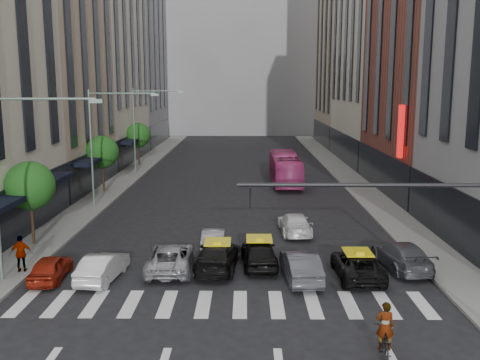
{
  "coord_description": "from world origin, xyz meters",
  "views": [
    {
      "loc": [
        0.83,
        -20.6,
        9.48
      ],
      "look_at": [
        0.51,
        10.13,
        4.0
      ],
      "focal_mm": 40.0,
      "sensor_mm": 36.0,
      "label": 1
    }
  ],
  "objects_px": {
    "taxi_center": "(259,253)",
    "car_white_front": "(103,267)",
    "streetlamp_near": "(13,163)",
    "streetlamp_mid": "(103,132)",
    "taxi_left": "(218,256)",
    "motorcycle": "(384,343)",
    "pedestrian_far": "(21,254)",
    "bus": "(285,168)",
    "car_red": "(51,268)",
    "streetlamp_far": "(143,119)"
  },
  "relations": [
    {
      "from": "streetlamp_near",
      "to": "car_white_front",
      "type": "xyz_separation_m",
      "value": [
        3.86,
        0.44,
        -5.24
      ]
    },
    {
      "from": "streetlamp_near",
      "to": "car_red",
      "type": "bearing_deg",
      "value": 17.65
    },
    {
      "from": "taxi_left",
      "to": "pedestrian_far",
      "type": "relative_size",
      "value": 2.68
    },
    {
      "from": "bus",
      "to": "pedestrian_far",
      "type": "relative_size",
      "value": 5.7
    },
    {
      "from": "streetlamp_mid",
      "to": "car_red",
      "type": "distance_m",
      "value": 16.51
    },
    {
      "from": "car_white_front",
      "to": "pedestrian_far",
      "type": "height_order",
      "value": "pedestrian_far"
    },
    {
      "from": "streetlamp_near",
      "to": "taxi_center",
      "type": "bearing_deg",
      "value": 12.16
    },
    {
      "from": "taxi_left",
      "to": "motorcycle",
      "type": "distance_m",
      "value": 11.01
    },
    {
      "from": "motorcycle",
      "to": "taxi_left",
      "type": "bearing_deg",
      "value": -48.43
    },
    {
      "from": "streetlamp_far",
      "to": "pedestrian_far",
      "type": "height_order",
      "value": "streetlamp_far"
    },
    {
      "from": "car_white_front",
      "to": "taxi_center",
      "type": "height_order",
      "value": "taxi_center"
    },
    {
      "from": "car_red",
      "to": "motorcycle",
      "type": "distance_m",
      "value": 16.28
    },
    {
      "from": "streetlamp_near",
      "to": "streetlamp_mid",
      "type": "bearing_deg",
      "value": 90.0
    },
    {
      "from": "car_red",
      "to": "pedestrian_far",
      "type": "height_order",
      "value": "pedestrian_far"
    },
    {
      "from": "streetlamp_mid",
      "to": "taxi_center",
      "type": "height_order",
      "value": "streetlamp_mid"
    },
    {
      "from": "streetlamp_far",
      "to": "bus",
      "type": "distance_m",
      "value": 16.3
    },
    {
      "from": "streetlamp_near",
      "to": "bus",
      "type": "distance_m",
      "value": 30.73
    },
    {
      "from": "streetlamp_mid",
      "to": "taxi_left",
      "type": "bearing_deg",
      "value": -55.97
    },
    {
      "from": "car_white_front",
      "to": "motorcycle",
      "type": "height_order",
      "value": "car_white_front"
    },
    {
      "from": "streetlamp_mid",
      "to": "car_red",
      "type": "bearing_deg",
      "value": -85.3
    },
    {
      "from": "taxi_center",
      "to": "car_white_front",
      "type": "bearing_deg",
      "value": 11.26
    },
    {
      "from": "streetlamp_mid",
      "to": "motorcycle",
      "type": "xyz_separation_m",
      "value": [
        15.79,
        -22.97,
        -5.41
      ]
    },
    {
      "from": "taxi_left",
      "to": "streetlamp_mid",
      "type": "bearing_deg",
      "value": -50.75
    },
    {
      "from": "streetlamp_far",
      "to": "bus",
      "type": "xyz_separation_m",
      "value": [
        14.73,
        -5.39,
        -4.41
      ]
    },
    {
      "from": "car_red",
      "to": "taxi_left",
      "type": "height_order",
      "value": "taxi_left"
    },
    {
      "from": "motorcycle",
      "to": "bus",
      "type": "bearing_deg",
      "value": -81.84
    },
    {
      "from": "car_white_front",
      "to": "bus",
      "type": "distance_m",
      "value": 28.35
    },
    {
      "from": "streetlamp_far",
      "to": "pedestrian_far",
      "type": "distance_m",
      "value": 31.21
    },
    {
      "from": "bus",
      "to": "streetlamp_far",
      "type": "bearing_deg",
      "value": -20.52
    },
    {
      "from": "streetlamp_near",
      "to": "pedestrian_far",
      "type": "bearing_deg",
      "value": 111.22
    },
    {
      "from": "streetlamp_far",
      "to": "pedestrian_far",
      "type": "relative_size",
      "value": 4.79
    },
    {
      "from": "taxi_left",
      "to": "streetlamp_near",
      "type": "bearing_deg",
      "value": 17.27
    },
    {
      "from": "streetlamp_near",
      "to": "motorcycle",
      "type": "xyz_separation_m",
      "value": [
        15.79,
        -6.97,
        -5.41
      ]
    },
    {
      "from": "taxi_center",
      "to": "motorcycle",
      "type": "xyz_separation_m",
      "value": [
        4.19,
        -9.47,
        -0.26
      ]
    },
    {
      "from": "streetlamp_near",
      "to": "taxi_center",
      "type": "height_order",
      "value": "streetlamp_near"
    },
    {
      "from": "streetlamp_far",
      "to": "motorcycle",
      "type": "bearing_deg",
      "value": -67.95
    },
    {
      "from": "streetlamp_near",
      "to": "bus",
      "type": "height_order",
      "value": "streetlamp_near"
    },
    {
      "from": "streetlamp_near",
      "to": "car_red",
      "type": "height_order",
      "value": "streetlamp_near"
    },
    {
      "from": "streetlamp_far",
      "to": "taxi_left",
      "type": "bearing_deg",
      "value": -72.52
    },
    {
      "from": "car_white_front",
      "to": "motorcycle",
      "type": "distance_m",
      "value": 14.05
    },
    {
      "from": "pedestrian_far",
      "to": "streetlamp_far",
      "type": "bearing_deg",
      "value": -102.81
    },
    {
      "from": "bus",
      "to": "pedestrian_far",
      "type": "distance_m",
      "value": 29.64
    },
    {
      "from": "bus",
      "to": "motorcycle",
      "type": "height_order",
      "value": "bus"
    },
    {
      "from": "streetlamp_mid",
      "to": "taxi_left",
      "type": "distance_m",
      "value": 17.65
    },
    {
      "from": "taxi_left",
      "to": "motorcycle",
      "type": "relative_size",
      "value": 2.68
    },
    {
      "from": "streetlamp_mid",
      "to": "motorcycle",
      "type": "height_order",
      "value": "streetlamp_mid"
    },
    {
      "from": "car_white_front",
      "to": "taxi_left",
      "type": "distance_m",
      "value": 5.8
    },
    {
      "from": "car_white_front",
      "to": "bus",
      "type": "xyz_separation_m",
      "value": [
        10.88,
        26.17,
        0.82
      ]
    },
    {
      "from": "taxi_left",
      "to": "bus",
      "type": "bearing_deg",
      "value": -96.92
    },
    {
      "from": "taxi_left",
      "to": "car_red",
      "type": "bearing_deg",
      "value": 16.37
    }
  ]
}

